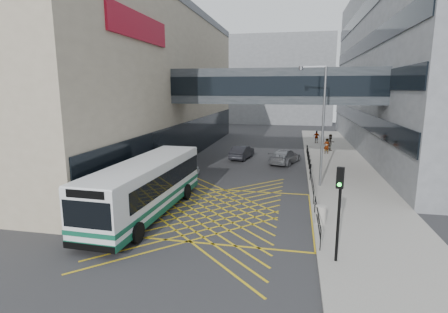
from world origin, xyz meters
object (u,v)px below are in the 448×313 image
Objects in this scene: car_white at (178,170)px; pedestrian_b at (331,143)px; traffic_light at (339,201)px; car_dark at (242,152)px; street_lamp at (321,119)px; pedestrian_a at (327,146)px; pedestrian_c at (317,137)px; litter_bin at (320,215)px; car_silver at (285,156)px; bus at (147,186)px.

pedestrian_b is (13.44, 15.12, 0.38)m from car_white.
car_white is 1.15× the size of traffic_light.
car_white reaches higher than car_dark.
street_lamp is at bearing 135.75° from car_dark.
pedestrian_c is (-0.66, 7.67, -0.04)m from pedestrian_a.
pedestrian_c is at bearing -99.04° from car_white.
traffic_light is 33.38m from pedestrian_c.
litter_bin is at bearing -85.73° from street_lamp.
car_silver is 2.98× the size of pedestrian_c.
car_dark is at bearing -91.74° from car_white.
traffic_light is at bearing 115.44° from car_silver.
pedestrian_a is (1.99, 21.38, 0.36)m from litter_bin.
traffic_light is at bearing 117.66° from car_dark.
car_dark is at bearing 111.71° from litter_bin.
litter_bin is (9.90, 0.04, -1.06)m from bus.
car_dark is at bearing 11.61° from pedestrian_a.
car_silver is 0.55× the size of street_lamp.
pedestrian_b is (2.32, 15.50, -4.01)m from street_lamp.
car_white reaches higher than litter_bin.
pedestrian_a is at bearing -137.19° from pedestrian_b.
pedestrian_a is at bearing -146.94° from car_dark.
pedestrian_b is at bearing 101.85° from traffic_light.
bus is 26.42m from pedestrian_b.
litter_bin is at bearing -125.74° from pedestrian_b.
traffic_light is at bearing -83.33° from street_lamp.
litter_bin is (2.41, -15.94, -0.10)m from car_silver.
traffic_light is (11.21, -12.38, 2.08)m from car_white.
pedestrian_c is (12.18, 20.94, 0.22)m from car_white.
traffic_light reaches higher than pedestrian_c.
car_silver is 16.12m from litter_bin.
litter_bin is at bearing 72.32° from pedestrian_a.
bus is at bearing 174.05° from traffic_light.
bus is 5.94× the size of pedestrian_b.
car_silver is at bearing 114.31° from street_lamp.
car_white is 2.90× the size of pedestrian_c.
pedestrian_b is (12.48, 23.27, -0.58)m from bus.
bus is at bearing 117.85° from car_white.
car_white is at bearing -175.67° from street_lamp.
pedestrian_a is (1.63, 25.65, -1.81)m from traffic_light.
pedestrian_c is (-1.26, 5.81, -0.15)m from pedestrian_b.
pedestrian_a is (1.72, 13.64, -4.12)m from street_lamp.
pedestrian_b reaches higher than car_silver.
bus reaches higher than litter_bin.
car_silver is 4.92× the size of litter_bin.
bus is 9.96m from litter_bin.
pedestrian_b is (0.60, 1.86, 0.11)m from pedestrian_a.
bus reaches higher than pedestrian_b.
pedestrian_a is (4.39, 5.44, 0.26)m from car_silver.
street_lamp is 5.11× the size of pedestrian_a.
car_white is 1.04× the size of car_dark.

